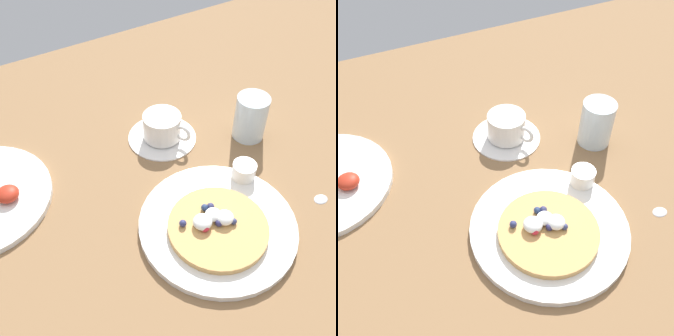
% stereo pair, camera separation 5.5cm
% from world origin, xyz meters
% --- Properties ---
extents(ground_plane, '(2.10, 1.12, 0.03)m').
position_xyz_m(ground_plane, '(0.00, 0.00, -0.01)').
color(ground_plane, olive).
extents(pancake_plate, '(0.28, 0.28, 0.01)m').
position_xyz_m(pancake_plate, '(0.07, -0.17, 0.01)').
color(pancake_plate, white).
rests_on(pancake_plate, ground_plane).
extents(pancake_with_berries, '(0.17, 0.17, 0.03)m').
position_xyz_m(pancake_with_berries, '(0.06, -0.18, 0.02)').
color(pancake_with_berries, tan).
rests_on(pancake_with_berries, pancake_plate).
extents(syrup_ramekin, '(0.05, 0.05, 0.03)m').
position_xyz_m(syrup_ramekin, '(0.17, -0.10, 0.03)').
color(syrup_ramekin, white).
rests_on(syrup_ramekin, pancake_plate).
extents(coffee_saucer, '(0.15, 0.15, 0.01)m').
position_xyz_m(coffee_saucer, '(0.10, 0.09, 0.00)').
color(coffee_saucer, white).
rests_on(coffee_saucer, ground_plane).
extents(coffee_cup, '(0.08, 0.10, 0.05)m').
position_xyz_m(coffee_cup, '(0.10, 0.09, 0.03)').
color(coffee_cup, white).
rests_on(coffee_cup, coffee_saucer).
extents(teaspoon, '(0.03, 0.15, 0.01)m').
position_xyz_m(teaspoon, '(0.27, -0.25, 0.00)').
color(teaspoon, silver).
rests_on(teaspoon, ground_plane).
extents(water_glass, '(0.07, 0.07, 0.10)m').
position_xyz_m(water_glass, '(0.27, -0.00, 0.05)').
color(water_glass, silver).
rests_on(water_glass, ground_plane).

